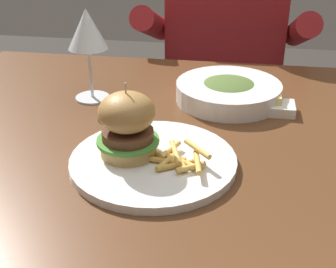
% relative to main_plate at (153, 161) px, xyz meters
% --- Properties ---
extents(dining_table, '(1.16, 0.81, 0.74)m').
position_rel_main_plate_xyz_m(dining_table, '(0.04, 0.13, -0.11)').
color(dining_table, '#56331C').
rests_on(dining_table, ground).
extents(main_plate, '(0.28, 0.28, 0.01)m').
position_rel_main_plate_xyz_m(main_plate, '(0.00, 0.00, 0.00)').
color(main_plate, white).
rests_on(main_plate, dining_table).
extents(burger_sandwich, '(0.10, 0.10, 0.13)m').
position_rel_main_plate_xyz_m(burger_sandwich, '(-0.04, 0.01, 0.06)').
color(burger_sandwich, tan).
rests_on(burger_sandwich, main_plate).
extents(fries_pile, '(0.11, 0.10, 0.03)m').
position_rel_main_plate_xyz_m(fries_pile, '(0.04, -0.01, 0.02)').
color(fries_pile, gold).
rests_on(fries_pile, main_plate).
extents(wine_glass, '(0.08, 0.08, 0.20)m').
position_rel_main_plate_xyz_m(wine_glass, '(-0.18, 0.25, 0.14)').
color(wine_glass, silver).
rests_on(wine_glass, dining_table).
extents(butter_dish, '(0.09, 0.06, 0.04)m').
position_rel_main_plate_xyz_m(butter_dish, '(0.20, 0.24, 0.00)').
color(butter_dish, white).
rests_on(butter_dish, dining_table).
extents(soup_bowl, '(0.22, 0.22, 0.05)m').
position_rel_main_plate_xyz_m(soup_bowl, '(0.11, 0.29, 0.02)').
color(soup_bowl, white).
rests_on(soup_bowl, dining_table).
extents(diner_person, '(0.51, 0.36, 1.18)m').
position_rel_main_plate_xyz_m(diner_person, '(0.08, 0.82, -0.18)').
color(diner_person, '#282833').
rests_on(diner_person, ground).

